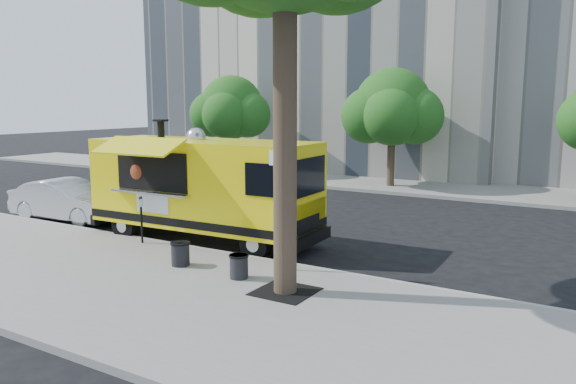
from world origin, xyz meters
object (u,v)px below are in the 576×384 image
object	(u,v)px
parking_meter	(141,214)
food_truck	(203,186)
sign_post	(275,199)
trash_bin_left	(239,266)
far_tree_b	(392,107)
sedan	(68,200)
far_tree_a	(232,108)
trash_bin_right	(180,253)

from	to	relation	value
parking_meter	food_truck	size ratio (longest dim) A/B	0.18
sign_post	trash_bin_left	size ratio (longest dim) A/B	5.53
sign_post	food_truck	world-z (taller)	food_truck
far_tree_b	trash_bin_left	world-z (taller)	far_tree_b
food_truck	trash_bin_left	size ratio (longest dim) A/B	13.32
parking_meter	sign_post	bearing A→B (deg)	-2.52
sedan	parking_meter	bearing A→B (deg)	-109.85
sign_post	parking_meter	distance (m)	4.64
far_tree_b	sign_post	bearing A→B (deg)	-79.85
far_tree_b	parking_meter	size ratio (longest dim) A/B	4.12
far_tree_a	sign_post	xyz separation A→B (m)	(11.55, -13.85, -1.93)
far_tree_a	far_tree_b	size ratio (longest dim) A/B	0.97
parking_meter	trash_bin_right	size ratio (longest dim) A/B	2.33
far_tree_b	sedan	bearing A→B (deg)	-118.52
sign_post	food_truck	size ratio (longest dim) A/B	0.42
sign_post	trash_bin_left	xyz separation A→B (m)	(-0.33, -0.99, -1.41)
far_tree_a	sign_post	bearing A→B (deg)	-50.17
sedan	trash_bin_left	bearing A→B (deg)	-110.03
sign_post	trash_bin_right	bearing A→B (deg)	-156.80
far_tree_a	sedan	size ratio (longest dim) A/B	1.24
trash_bin_left	trash_bin_right	bearing A→B (deg)	177.43
far_tree_b	sedan	distance (m)	14.79
parking_meter	far_tree_a	bearing A→B (deg)	117.15
parking_meter	trash_bin_left	bearing A→B (deg)	-15.78
far_tree_a	sign_post	world-z (taller)	far_tree_a
sign_post	sedan	xyz separation A→B (m)	(-9.45, 1.55, -1.14)
food_truck	trash_bin_left	xyz separation A→B (m)	(3.26, -2.71, -1.22)
far_tree_a	food_truck	distance (m)	14.67
sedan	food_truck	bearing A→B (deg)	-92.82
parking_meter	trash_bin_left	size ratio (longest dim) A/B	2.46
far_tree_b	food_truck	bearing A→B (deg)	-94.71
sign_post	food_truck	distance (m)	3.98
trash_bin_left	far_tree_a	bearing A→B (deg)	127.09
food_truck	trash_bin_left	world-z (taller)	food_truck
food_truck	trash_bin_right	bearing A→B (deg)	-63.39
sign_post	food_truck	xyz separation A→B (m)	(-3.58, 1.72, -0.19)
far_tree_b	parking_meter	world-z (taller)	far_tree_b
far_tree_a	parking_meter	world-z (taller)	far_tree_a
trash_bin_left	trash_bin_right	xyz separation A→B (m)	(-1.80, 0.08, 0.02)
parking_meter	food_truck	distance (m)	1.92
far_tree_a	far_tree_b	world-z (taller)	far_tree_b
sign_post	parking_meter	xyz separation A→B (m)	(-4.55, 0.20, -0.87)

